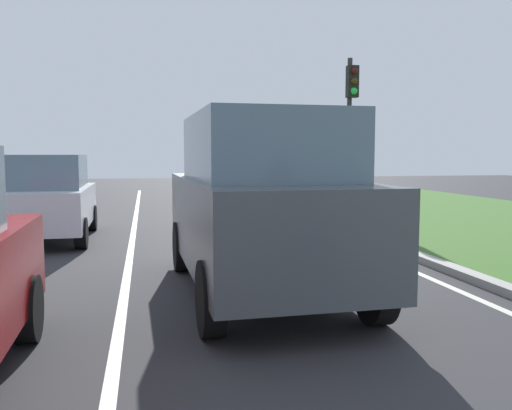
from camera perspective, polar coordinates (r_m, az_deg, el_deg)
name	(u,v)px	position (r m, az deg, el deg)	size (l,w,h in m)	color
ground_plane	(167,241)	(11.26, -9.45, -3.82)	(60.00, 60.00, 0.00)	#2D2D30
lane_line_center	(132,242)	(11.26, -13.02, -3.87)	(0.12, 32.00, 0.01)	silver
lane_line_right_edge	(332,236)	(11.95, 8.10, -3.25)	(0.12, 32.00, 0.01)	silver
curb_right	(354,233)	(12.11, 10.33, -2.89)	(0.24, 48.00, 0.12)	#9E9B93
car_suv_ahead	(261,203)	(6.82, 0.55, 0.16)	(2.07, 4.55, 2.28)	#474C51
car_hatchback_far	(48,198)	(11.90, -21.23, 0.66)	(1.78, 3.73, 1.78)	silver
traffic_light_near_right	(351,109)	(16.00, 10.03, 9.97)	(0.32, 0.50, 4.56)	#2D2D2D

